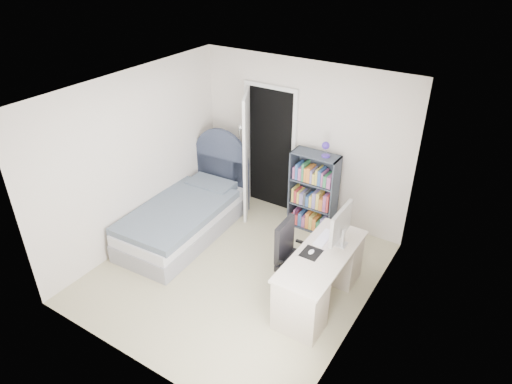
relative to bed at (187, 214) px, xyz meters
The scene contains 8 objects.
room_shell 1.56m from the bed, 18.66° to the right, with size 3.50×3.70×2.60m.
door 1.44m from the bed, 66.78° to the left, with size 0.92×0.75×2.06m.
bed is the anchor object (origin of this frame).
nightstand 1.21m from the bed, 91.41° to the left, with size 0.38×0.38×0.57m.
floor_lamp 1.15m from the bed, 77.03° to the left, with size 0.21×0.21×1.46m.
bookcase 1.93m from the bed, 35.67° to the left, with size 0.71×0.30×1.49m.
desk 2.38m from the bed, ahead, with size 0.60×1.49×1.22m.
office_chair 2.03m from the bed, ahead, with size 0.53×0.54×1.03m.
Camera 1 is at (2.82, -3.94, 4.04)m, focal length 32.00 mm.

